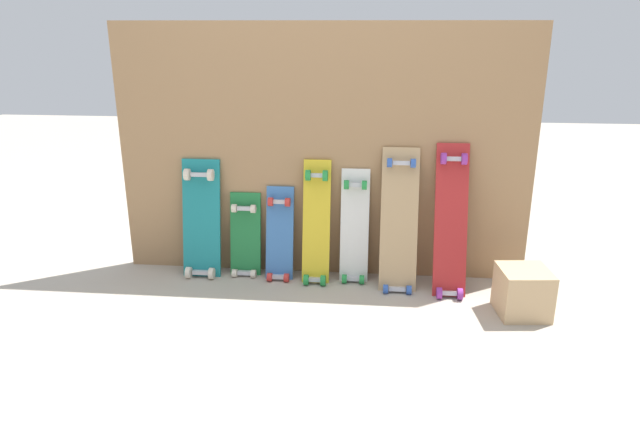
{
  "coord_description": "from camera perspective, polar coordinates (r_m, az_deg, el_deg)",
  "views": [
    {
      "loc": [
        0.3,
        -3.19,
        1.45
      ],
      "look_at": [
        0.0,
        -0.07,
        0.42
      ],
      "focal_mm": 32.17,
      "sensor_mm": 36.0,
      "label": 1
    }
  ],
  "objects": [
    {
      "name": "plywood_wall_panel",
      "position": [
        3.35,
        0.23,
        5.95
      ],
      "size": [
        2.42,
        0.04,
        1.48
      ],
      "primitive_type": "cube",
      "color": "#99724C",
      "rests_on": "ground"
    },
    {
      "name": "skateboard_blue",
      "position": [
        3.43,
        -4.05,
        -2.56
      ],
      "size": [
        0.16,
        0.19,
        0.62
      ],
      "color": "#386BAD",
      "rests_on": "ground"
    },
    {
      "name": "skateboard_red",
      "position": [
        3.3,
        12.89,
        -1.22
      ],
      "size": [
        0.18,
        0.33,
        0.89
      ],
      "color": "#B22626",
      "rests_on": "ground"
    },
    {
      "name": "skateboard_green",
      "position": [
        3.49,
        -7.45,
        -2.65
      ],
      "size": [
        0.19,
        0.15,
        0.57
      ],
      "color": "#1E7238",
      "rests_on": "ground"
    },
    {
      "name": "skateboard_white",
      "position": [
        3.37,
        3.45,
        -1.81
      ],
      "size": [
        0.17,
        0.18,
        0.73
      ],
      "color": "silver",
      "rests_on": "ground"
    },
    {
      "name": "skateboard_yellow",
      "position": [
        3.35,
        -0.38,
        -1.41
      ],
      "size": [
        0.16,
        0.23,
        0.78
      ],
      "color": "gold",
      "rests_on": "ground"
    },
    {
      "name": "skateboard_natural",
      "position": [
        3.3,
        7.86,
        -1.25
      ],
      "size": [
        0.21,
        0.29,
        0.87
      ],
      "color": "tan",
      "rests_on": "ground"
    },
    {
      "name": "ground_plane",
      "position": [
        3.52,
        0.11,
        -6.13
      ],
      "size": [
        12.0,
        12.0,
        0.0
      ],
      "primitive_type": "plane",
      "color": "#A89E8E"
    },
    {
      "name": "skateboard_teal",
      "position": [
        3.5,
        -11.73,
        -0.99
      ],
      "size": [
        0.23,
        0.21,
        0.76
      ],
      "color": "#197A7F",
      "rests_on": "ground"
    },
    {
      "name": "wooden_crate",
      "position": [
        3.2,
        19.54,
        -7.36
      ],
      "size": [
        0.28,
        0.28,
        0.25
      ],
      "primitive_type": "cube",
      "rotation": [
        0.0,
        0.0,
        0.1
      ],
      "color": "tan",
      "rests_on": "ground"
    }
  ]
}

